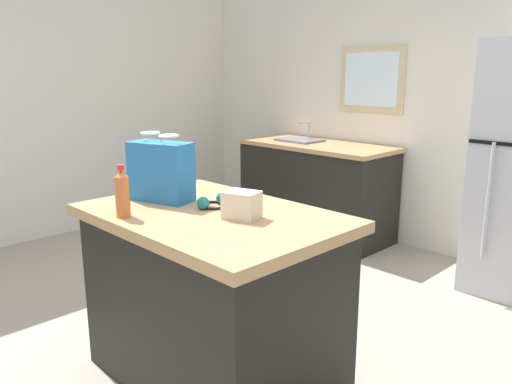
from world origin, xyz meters
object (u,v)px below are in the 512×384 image
Objects in this scene: shopping_bag at (161,171)px; small_box at (242,205)px; bottle at (122,194)px; kitchen_island at (214,297)px; ear_defenders at (213,202)px.

shopping_bag is 2.29× the size of small_box.
shopping_bag is at bearing 113.37° from bottle.
shopping_bag is (-0.36, -0.04, 0.60)m from kitchen_island.
small_box is 0.56m from bottle.
ear_defenders is (0.29, 0.11, -0.14)m from shopping_bag.
shopping_bag is 1.46× the size of bottle.
bottle is (0.13, -0.31, -0.05)m from shopping_bag.
small_box reaches higher than ear_defenders.
ear_defenders is (0.15, 0.42, -0.09)m from bottle.
small_box is at bearing -8.32° from ear_defenders.
shopping_bag is 1.81× the size of ear_defenders.
kitchen_island is 5.18× the size of bottle.
small_box is at bearing 10.28° from kitchen_island.
shopping_bag reaches higher than small_box.
ear_defenders is (-0.08, 0.07, 0.47)m from kitchen_island.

